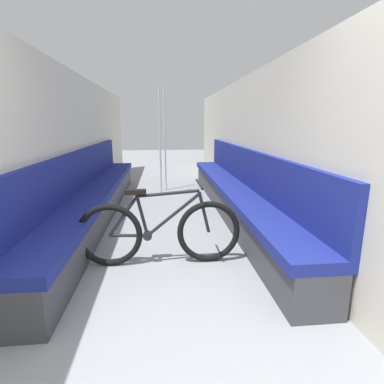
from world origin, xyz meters
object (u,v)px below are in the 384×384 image
Objects in this scene: bench_seat_row_left at (95,197)px; bench_seat_row_right at (234,193)px; grab_pole_far at (165,142)px; grab_pole_near at (160,143)px; bicycle at (160,232)px.

bench_seat_row_left is 1.00× the size of bench_seat_row_right.
grab_pole_far is (1.09, 1.82, 0.71)m from bench_seat_row_left.
grab_pole_near is (-1.16, 1.37, 0.71)m from bench_seat_row_right.
grab_pole_far reaches higher than bench_seat_row_right.
bicycle is 0.78× the size of grab_pole_far.
bench_seat_row_left is at bearing -120.79° from grab_pole_far.
bench_seat_row_left is 2.58× the size of grab_pole_far.
grab_pole_near is at bearing 76.14° from bicycle.
bench_seat_row_left is 1.83m from grab_pole_near.
grab_pole_far reaches higher than bicycle.
grab_pole_far reaches higher than bench_seat_row_left.
grab_pole_near reaches higher than bench_seat_row_right.
grab_pole_near is at bearing 54.21° from bench_seat_row_left.
bicycle is 3.09m from grab_pole_near.
bench_seat_row_left is at bearing 180.00° from bench_seat_row_right.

